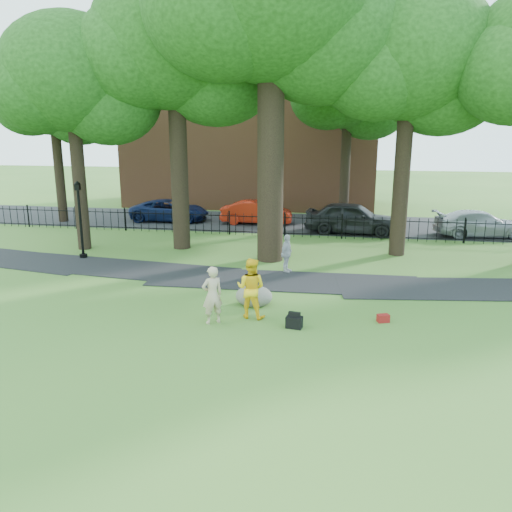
% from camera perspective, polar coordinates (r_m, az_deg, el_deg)
% --- Properties ---
extents(ground, '(120.00, 120.00, 0.00)m').
position_cam_1_polar(ground, '(15.15, -2.52, -6.98)').
color(ground, '#356322').
rests_on(ground, ground).
extents(footpath, '(36.07, 3.85, 0.03)m').
position_cam_1_polar(footpath, '(18.62, 3.17, -2.92)').
color(footpath, black).
rests_on(footpath, ground).
extents(street, '(80.00, 7.00, 0.02)m').
position_cam_1_polar(street, '(30.43, 4.22, 3.77)').
color(street, black).
rests_on(street, ground).
extents(iron_fence, '(44.00, 0.04, 1.20)m').
position_cam_1_polar(iron_fence, '(26.41, 3.28, 3.52)').
color(iron_fence, black).
rests_on(iron_fence, ground).
extents(brick_building, '(18.00, 8.00, 12.00)m').
position_cam_1_polar(brick_building, '(38.45, -0.39, 14.94)').
color(brick_building, brown).
rests_on(brick_building, ground).
extents(big_tree, '(10.08, 8.61, 14.37)m').
position_cam_1_polar(big_tree, '(21.60, 2.23, 26.66)').
color(big_tree, black).
rests_on(big_tree, ground).
extents(tree_row, '(26.82, 7.96, 12.42)m').
position_cam_1_polar(tree_row, '(22.49, 3.73, 21.00)').
color(tree_row, black).
rests_on(tree_row, ground).
extents(woman, '(0.75, 0.70, 1.71)m').
position_cam_1_polar(woman, '(14.45, -5.01, -4.47)').
color(woman, tan).
rests_on(woman, ground).
extents(man, '(0.99, 0.83, 1.82)m').
position_cam_1_polar(man, '(14.84, -0.59, -3.69)').
color(man, yellow).
rests_on(man, ground).
extents(pedestrian, '(0.61, 0.96, 1.52)m').
position_cam_1_polar(pedestrian, '(19.63, 3.52, 0.28)').
color(pedestrian, '#A5A6AA').
rests_on(pedestrian, ground).
extents(boulder, '(1.41, 1.21, 0.70)m').
position_cam_1_polar(boulder, '(16.04, -0.23, -4.41)').
color(boulder, '#656054').
rests_on(boulder, ground).
extents(lamppost, '(0.34, 0.34, 3.39)m').
position_cam_1_polar(lamppost, '(22.93, -19.43, 3.81)').
color(lamppost, black).
rests_on(lamppost, ground).
extents(backpack, '(0.49, 0.35, 0.34)m').
position_cam_1_polar(backpack, '(14.32, 4.39, -7.55)').
color(backpack, black).
rests_on(backpack, ground).
extents(red_bag, '(0.39, 0.32, 0.23)m').
position_cam_1_polar(red_bag, '(15.18, 14.33, -6.91)').
color(red_bag, maroon).
rests_on(red_bag, ground).
extents(red_sedan, '(4.31, 1.71, 1.39)m').
position_cam_1_polar(red_sedan, '(29.98, 0.06, 5.00)').
color(red_sedan, '#AA1E0D').
rests_on(red_sedan, ground).
extents(navy_van, '(4.91, 2.50, 1.33)m').
position_cam_1_polar(navy_van, '(31.42, -9.84, 5.15)').
color(navy_van, '#0B1639').
rests_on(navy_van, ground).
extents(grey_car, '(5.22, 2.52, 1.72)m').
position_cam_1_polar(grey_car, '(27.65, 10.93, 4.31)').
color(grey_car, black).
rests_on(grey_car, ground).
extents(silver_car, '(4.92, 2.53, 1.37)m').
position_cam_1_polar(silver_car, '(28.92, 24.22, 3.39)').
color(silver_car, '#97989F').
rests_on(silver_car, ground).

